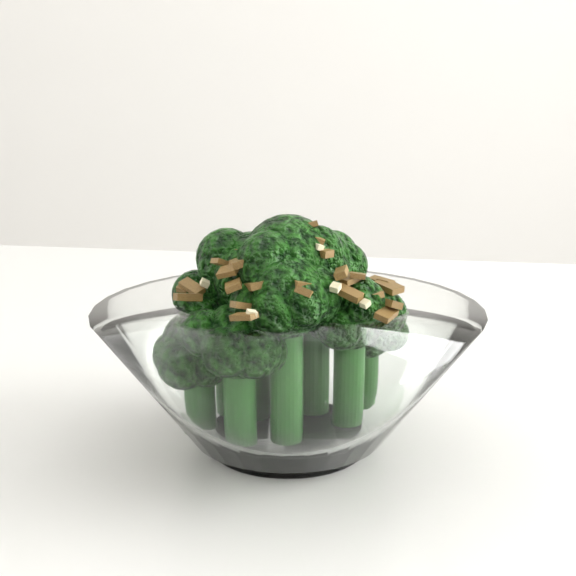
{
  "coord_description": "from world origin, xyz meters",
  "views": [
    {
      "loc": [
        0.01,
        -0.48,
        0.93
      ],
      "look_at": [
        -0.01,
        -0.06,
        0.83
      ],
      "focal_mm": 55.0,
      "sensor_mm": 36.0,
      "label": 1
    }
  ],
  "objects": [
    {
      "name": "broccoli_dish",
      "position": [
        -0.01,
        -0.06,
        0.8
      ],
      "size": [
        0.19,
        0.19,
        0.12
      ],
      "color": "white",
      "rests_on": "table"
    },
    {
      "name": "table",
      "position": [
        0.14,
        0.01,
        0.68
      ],
      "size": [
        1.29,
        0.95,
        0.75
      ],
      "color": "white",
      "rests_on": "ground"
    }
  ]
}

